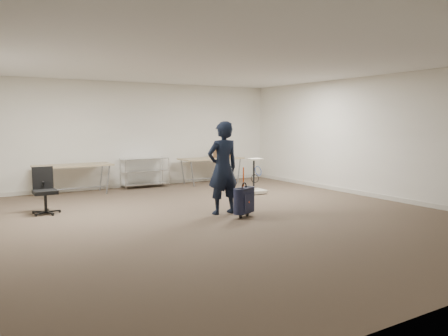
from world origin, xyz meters
TOP-DOWN VIEW (x-y plane):
  - ground at (0.00, 0.00)m, footprint 9.00×9.00m
  - room_shell at (0.00, 1.38)m, footprint 8.00×9.00m
  - folding_table_left at (-1.90, 3.95)m, footprint 1.80×0.75m
  - folding_table_right at (1.90, 3.95)m, footprint 1.80×0.75m
  - wire_shelf at (0.00, 4.20)m, footprint 1.22×0.47m
  - person at (0.05, 0.22)m, footprint 0.64×0.43m
  - suitcase at (0.22, -0.26)m, footprint 0.39×0.30m
  - office_chair at (-2.85, 1.98)m, footprint 0.54×0.54m
  - equipment_cart at (1.94, 1.85)m, footprint 0.49×0.49m
  - cardboard_box at (2.23, 3.88)m, footprint 0.44×0.34m

SIDE VIEW (x-z plane):
  - ground at x=0.00m, z-range 0.00..0.00m
  - room_shell at x=0.00m, z-range -4.45..4.55m
  - equipment_cart at x=1.94m, z-range -0.21..0.66m
  - office_chair at x=-2.85m, z-range -0.18..0.71m
  - suitcase at x=0.22m, z-range -0.15..0.78m
  - wire_shelf at x=0.00m, z-range 0.04..0.84m
  - folding_table_left at x=-1.90m, z-range 0.31..1.04m
  - folding_table_right at x=1.90m, z-range 0.31..1.04m
  - person at x=0.05m, z-range 0.00..1.76m
  - cardboard_box at x=2.23m, z-range 0.73..1.05m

